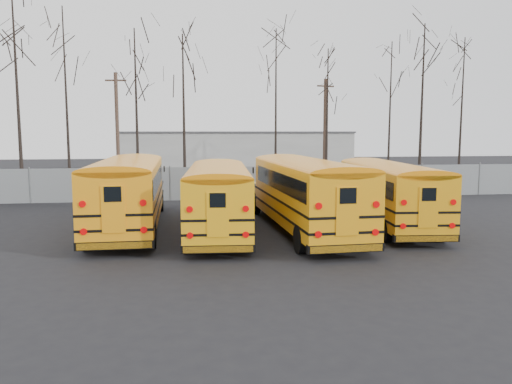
{
  "coord_description": "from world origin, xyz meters",
  "views": [
    {
      "loc": [
        -3.06,
        -18.16,
        4.14
      ],
      "look_at": [
        -0.15,
        2.46,
        1.6
      ],
      "focal_mm": 35.0,
      "sensor_mm": 36.0,
      "label": 1
    }
  ],
  "objects": [
    {
      "name": "ground",
      "position": [
        0.0,
        0.0,
        0.0
      ],
      "size": [
        120.0,
        120.0,
        0.0
      ],
      "primitive_type": "plane",
      "color": "black",
      "rests_on": "ground"
    },
    {
      "name": "fence",
      "position": [
        0.0,
        12.0,
        1.0
      ],
      "size": [
        40.0,
        0.04,
        2.0
      ],
      "primitive_type": "cube",
      "color": "gray",
      "rests_on": "ground"
    },
    {
      "name": "distant_building",
      "position": [
        2.0,
        32.0,
        2.0
      ],
      "size": [
        22.0,
        8.0,
        4.0
      ],
      "primitive_type": "cube",
      "color": "beige",
      "rests_on": "ground"
    },
    {
      "name": "bus_a",
      "position": [
        -5.46,
        3.06,
        1.81
      ],
      "size": [
        2.67,
        11.06,
        3.08
      ],
      "rotation": [
        0.0,
        0.0,
        0.01
      ],
      "color": "black",
      "rests_on": "ground"
    },
    {
      "name": "bus_b",
      "position": [
        -1.78,
        1.88,
        1.68
      ],
      "size": [
        3.04,
        10.4,
        2.87
      ],
      "rotation": [
        0.0,
        0.0,
        -0.07
      ],
      "color": "black",
      "rests_on": "ground"
    },
    {
      "name": "bus_c",
      "position": [
        1.75,
        1.61,
        1.81
      ],
      "size": [
        2.97,
        11.13,
        3.09
      ],
      "rotation": [
        0.0,
        0.0,
        0.04
      ],
      "color": "black",
      "rests_on": "ground"
    },
    {
      "name": "bus_d",
      "position": [
        5.64,
        2.41,
        1.67
      ],
      "size": [
        3.2,
        10.33,
        2.85
      ],
      "rotation": [
        0.0,
        0.0,
        -0.09
      ],
      "color": "black",
      "rests_on": "ground"
    },
    {
      "name": "utility_pole_left",
      "position": [
        -7.77,
        18.07,
        4.21
      ],
      "size": [
        1.46,
        0.28,
        8.19
      ],
      "rotation": [
        0.0,
        0.0,
        -0.12
      ],
      "color": "#4C372B",
      "rests_on": "ground"
    },
    {
      "name": "utility_pole_right",
      "position": [
        7.28,
        18.24,
        4.1
      ],
      "size": [
        1.39,
        0.52,
        7.99
      ],
      "rotation": [
        0.0,
        0.0,
        0.3
      ],
      "color": "#463327",
      "rests_on": "ground"
    },
    {
      "name": "tree_1",
      "position": [
        -13.3,
        14.9,
        6.47
      ],
      "size": [
        0.26,
        0.26,
        12.94
      ],
      "primitive_type": "cone",
      "color": "black",
      "rests_on": "ground"
    },
    {
      "name": "tree_2",
      "position": [
        -11.07,
        17.88,
        6.24
      ],
      "size": [
        0.26,
        0.26,
        12.49
      ],
      "primitive_type": "cone",
      "color": "black",
      "rests_on": "ground"
    },
    {
      "name": "tree_3",
      "position": [
        -6.23,
        16.05,
        5.41
      ],
      "size": [
        0.26,
        0.26,
        10.82
      ],
      "primitive_type": "cone",
      "color": "black",
      "rests_on": "ground"
    },
    {
      "name": "tree_4",
      "position": [
        -3.13,
        13.97,
        5.07
      ],
      "size": [
        0.26,
        0.26,
        10.14
      ],
      "primitive_type": "cone",
      "color": "black",
      "rests_on": "ground"
    },
    {
      "name": "tree_5",
      "position": [
        2.95,
        14.96,
        5.42
      ],
      "size": [
        0.26,
        0.26,
        10.83
      ],
      "primitive_type": "cone",
      "color": "black",
      "rests_on": "ground"
    },
    {
      "name": "tree_6",
      "position": [
        6.41,
        14.67,
        4.79
      ],
      "size": [
        0.26,
        0.26,
        9.58
      ],
      "primitive_type": "cone",
      "color": "black",
      "rests_on": "ground"
    },
    {
      "name": "tree_7",
      "position": [
        10.88,
        14.81,
        5.08
      ],
      "size": [
        0.26,
        0.26,
        10.17
      ],
      "primitive_type": "cone",
      "color": "black",
      "rests_on": "ground"
    },
    {
      "name": "tree_8",
      "position": [
        13.12,
        14.68,
        5.69
      ],
      "size": [
        0.26,
        0.26,
        11.39
      ],
      "primitive_type": "cone",
      "color": "black",
      "rests_on": "ground"
    },
    {
      "name": "tree_9",
      "position": [
        17.37,
        16.91,
        5.49
      ],
      "size": [
        0.26,
        0.26,
        10.99
      ],
      "primitive_type": "cone",
      "color": "black",
      "rests_on": "ground"
    }
  ]
}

